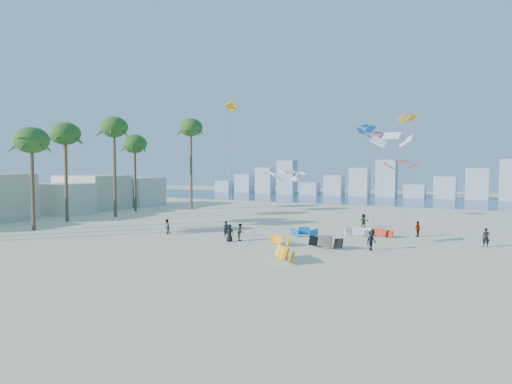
% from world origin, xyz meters
% --- Properties ---
extents(ground, '(220.00, 220.00, 0.00)m').
position_xyz_m(ground, '(0.00, 0.00, 0.00)').
color(ground, beige).
rests_on(ground, ground).
extents(ocean, '(220.00, 220.00, 0.00)m').
position_xyz_m(ocean, '(0.00, 72.00, 0.01)').
color(ocean, navy).
rests_on(ocean, ground).
extents(kitesurfer_near, '(0.68, 0.70, 1.63)m').
position_xyz_m(kitesurfer_near, '(0.36, 14.71, 0.81)').
color(kitesurfer_near, black).
rests_on(kitesurfer_near, ground).
extents(kitesurfer_mid, '(0.94, 1.00, 1.63)m').
position_xyz_m(kitesurfer_mid, '(2.58, 13.65, 0.81)').
color(kitesurfer_mid, gray).
rests_on(kitesurfer_mid, ground).
extents(kitesurfers_far, '(30.04, 16.21, 1.72)m').
position_xyz_m(kitesurfers_far, '(9.83, 18.97, 0.82)').
color(kitesurfers_far, black).
rests_on(kitesurfers_far, ground).
extents(grounded_kites, '(9.75, 16.93, 1.00)m').
position_xyz_m(grounded_kites, '(10.24, 14.85, 0.45)').
color(grounded_kites, orange).
rests_on(grounded_kites, ground).
extents(flying_kites, '(35.88, 32.56, 14.94)m').
position_xyz_m(flying_kites, '(13.62, 20.30, 10.10)').
color(flying_kites, white).
rests_on(flying_kites, ground).
extents(palm_row, '(9.35, 44.80, 14.72)m').
position_xyz_m(palm_row, '(-22.82, 16.16, 11.39)').
color(palm_row, brown).
rests_on(palm_row, ground).
extents(beachfront_buildings, '(11.50, 43.00, 6.00)m').
position_xyz_m(beachfront_buildings, '(-33.69, 20.82, 2.67)').
color(beachfront_buildings, beige).
rests_on(beachfront_buildings, ground).
extents(distant_skyline, '(85.00, 3.00, 8.40)m').
position_xyz_m(distant_skyline, '(-1.19, 82.00, 3.09)').
color(distant_skyline, '#9EADBF').
rests_on(distant_skyline, ground).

